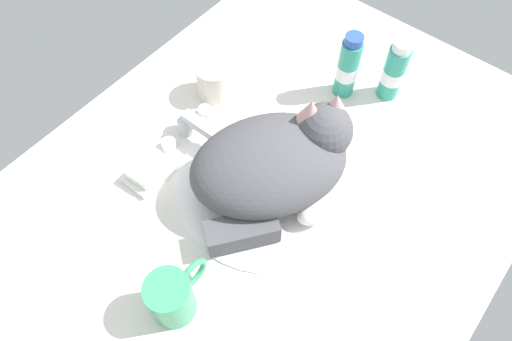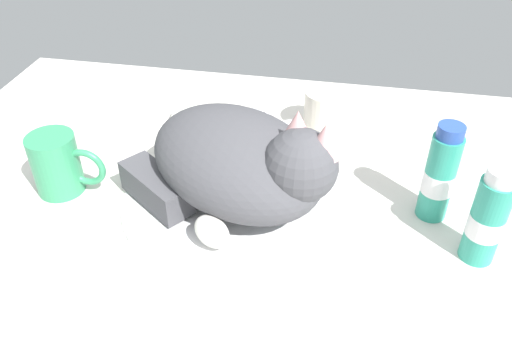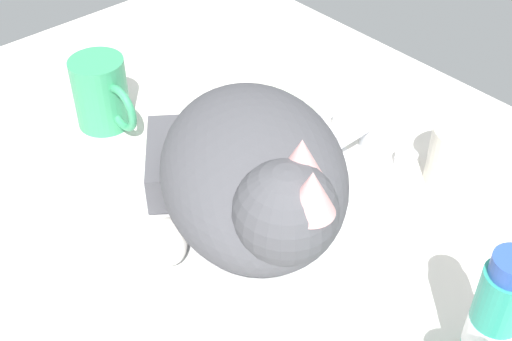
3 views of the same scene
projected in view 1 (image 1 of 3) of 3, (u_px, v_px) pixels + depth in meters
The scene contains 10 objects.
ground_plane at pixel (268, 190), 88.90cm from camera, with size 110.00×82.50×3.00cm, color silver.
sink_basin at pixel (268, 185), 87.26cm from camera, with size 34.30×34.30×0.87cm, color white.
faucet at pixel (192, 126), 91.71cm from camera, with size 13.26×10.83×5.95cm.
cat at pixel (277, 162), 81.27cm from camera, with size 34.63×31.71×16.41cm.
coffee_mug at pixel (173, 296), 71.82cm from camera, with size 11.41×7.06×9.44cm.
rinse_cup at pixel (215, 80), 96.53cm from camera, with size 7.45×7.45×7.52cm.
soap_dish at pixel (150, 173), 88.42cm from camera, with size 9.00×6.40×1.20cm, color white.
soap_bar at pixel (148, 168), 87.00cm from camera, with size 7.07×4.95×2.14cm, color silver.
toothpaste_bottle at pixel (348, 67), 94.04cm from camera, with size 4.32×4.32×14.96cm.
mouthwash_bottle at pixel (394, 71), 94.02cm from camera, with size 4.48×4.48×14.10cm.
Camera 1 is at (-35.73, -26.02, 75.75)cm, focal length 33.19 mm.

